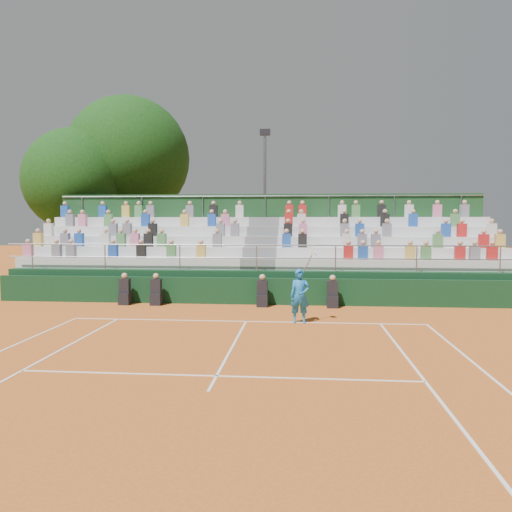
# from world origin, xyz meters

# --- Properties ---
(ground) EXTENTS (90.00, 90.00, 0.00)m
(ground) POSITION_xyz_m (0.00, 0.00, 0.00)
(ground) COLOR #C56020
(ground) RESTS_ON ground
(courtside_wall) EXTENTS (20.00, 0.15, 1.00)m
(courtside_wall) POSITION_xyz_m (0.00, 3.20, 0.50)
(courtside_wall) COLOR #0D3119
(courtside_wall) RESTS_ON ground
(line_officials) EXTENTS (8.10, 0.40, 1.19)m
(line_officials) POSITION_xyz_m (-1.35, 2.75, 0.48)
(line_officials) COLOR black
(line_officials) RESTS_ON ground
(grandstand) EXTENTS (20.00, 5.20, 4.40)m
(grandstand) POSITION_xyz_m (-0.00, 6.44, 1.08)
(grandstand) COLOR #0D3119
(grandstand) RESTS_ON ground
(tennis_player) EXTENTS (0.84, 0.43, 2.22)m
(tennis_player) POSITION_xyz_m (1.66, -0.04, 0.84)
(tennis_player) COLOR blue
(tennis_player) RESTS_ON ground
(tree_west) EXTENTS (5.68, 5.68, 8.21)m
(tree_west) POSITION_xyz_m (-10.65, 11.43, 5.36)
(tree_west) COLOR #382214
(tree_west) RESTS_ON ground
(tree_east) EXTENTS (7.12, 7.12, 10.36)m
(tree_east) POSITION_xyz_m (-8.39, 13.47, 6.79)
(tree_east) COLOR #382214
(tree_east) RESTS_ON ground
(floodlight_mast) EXTENTS (0.60, 0.25, 8.39)m
(floodlight_mast) POSITION_xyz_m (-0.39, 13.75, 4.87)
(floodlight_mast) COLOR gray
(floodlight_mast) RESTS_ON ground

